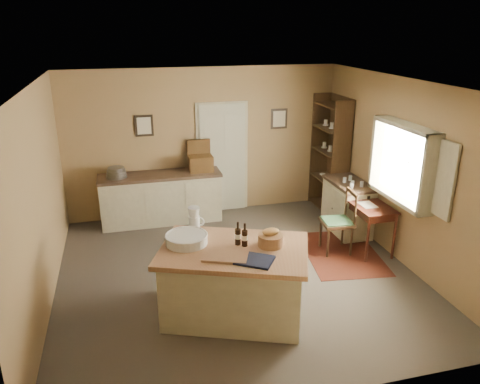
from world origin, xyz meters
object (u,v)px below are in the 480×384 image
Objects in this scene: writing_desk at (370,211)px; work_island at (233,280)px; right_cabinet at (348,207)px; sideboard at (162,196)px; shelving_unit at (332,155)px; desk_chair at (337,222)px.

work_island is at bearing -154.58° from writing_desk.
right_cabinet is at bearing 90.01° from writing_desk.
sideboard is 3.26m from shelving_unit.
right_cabinet is (-0.00, 0.72, -0.21)m from writing_desk.
work_island is 2.75m from writing_desk.
writing_desk is at bearing -89.99° from right_cabinet.
shelving_unit is at bearing 81.49° from right_cabinet.
sideboard is at bearing 147.16° from writing_desk.
sideboard is 3.29m from right_cabinet.
desk_chair is 0.46× the size of shelving_unit.
sideboard is 2.16× the size of right_cabinet.
sideboard is at bearing 176.42° from shelving_unit.
work_island is 2.32m from desk_chair.
desk_chair is at bearing -111.64° from shelving_unit.
work_island reaches higher than sideboard.
shelving_unit is at bearing 69.88° from work_island.
shelving_unit reaches higher than sideboard.
work_island is at bearing -142.62° from right_cabinet.
work_island is 3.19m from sideboard.
sideboard is (-0.56, 3.14, -0.00)m from work_island.
desk_chair is at bearing 173.03° from writing_desk.
work_island is 2.04× the size of right_cabinet.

